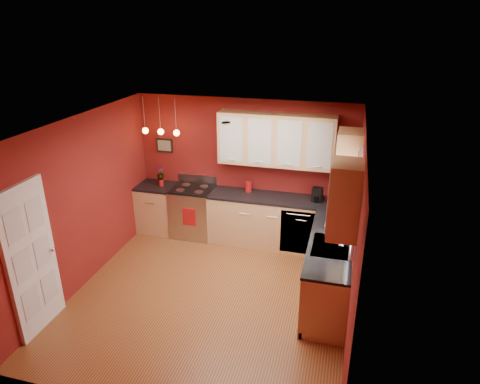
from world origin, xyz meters
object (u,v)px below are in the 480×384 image
(sink, at_px, (331,247))
(coffee_maker, at_px, (317,195))
(red_canister, at_px, (248,187))
(gas_range, at_px, (193,211))
(soap_pump, at_px, (341,246))

(sink, distance_m, coffee_maker, 1.55)
(red_canister, relative_size, coffee_maker, 0.79)
(coffee_maker, bearing_deg, sink, -68.57)
(sink, bearing_deg, red_canister, 134.06)
(gas_range, height_order, soap_pump, gas_range)
(sink, xyz_separation_m, coffee_maker, (-0.34, 1.51, 0.14))
(red_canister, distance_m, coffee_maker, 1.26)
(gas_range, distance_m, soap_pump, 3.25)
(coffee_maker, xyz_separation_m, soap_pump, (0.47, -1.64, -0.03))
(sink, bearing_deg, gas_range, 150.22)
(gas_range, height_order, coffee_maker, coffee_maker)
(gas_range, distance_m, sink, 3.05)
(red_canister, bearing_deg, sink, -45.94)
(coffee_maker, bearing_deg, red_canister, -176.93)
(sink, relative_size, red_canister, 3.61)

